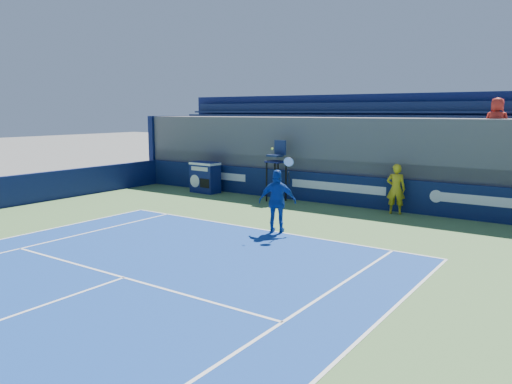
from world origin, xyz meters
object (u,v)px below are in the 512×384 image
Objects in this scene: match_clock at (205,176)px; tennis_player at (278,201)px; umpire_chair at (277,164)px; ball_person at (396,189)px.

match_clock is 0.54× the size of tennis_player.
umpire_chair is at bearing 122.76° from tennis_player.
match_clock is 8.05m from tennis_player.
match_clock is at bearing -12.36° from ball_person.
match_clock is at bearing 146.21° from tennis_player.
umpire_chair is (-4.85, -0.27, 0.62)m from ball_person.
tennis_player is (6.69, -4.48, 0.23)m from match_clock.
tennis_player is at bearing -33.79° from match_clock.
ball_person is at bearing 67.78° from tennis_player.
ball_person is 0.70× the size of tennis_player.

